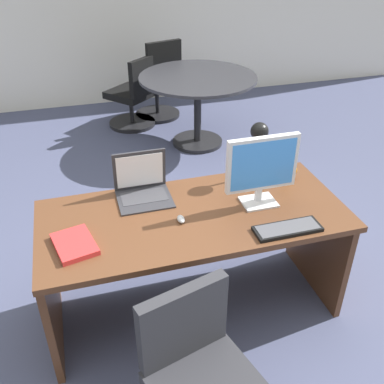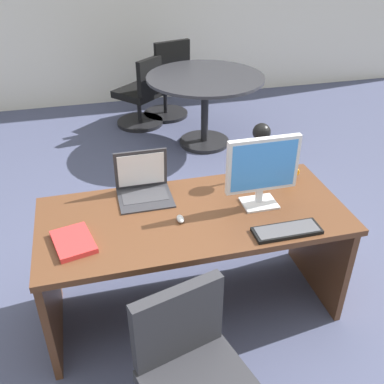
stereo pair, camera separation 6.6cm
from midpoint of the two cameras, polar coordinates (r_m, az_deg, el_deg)
ground at (r=4.14m, az=-4.55°, el=0.30°), size 12.00×12.00×0.00m
desk at (r=2.66m, az=0.66°, el=-5.92°), size 1.74×0.77×0.74m
monitor at (r=2.49m, az=9.85°, el=3.12°), size 0.42×0.16×0.42m
laptop at (r=2.65m, az=-5.67°, el=1.34°), size 0.32×0.28×0.27m
keyboard at (r=2.41m, az=12.93°, el=-4.89°), size 0.37×0.13×0.02m
mouse at (r=2.43m, az=-0.75°, el=-3.50°), size 0.04×0.07×0.03m
desk_lamp at (r=2.73m, az=9.55°, el=6.71°), size 0.12×0.14×0.38m
book at (r=2.34m, az=-14.31°, el=-6.27°), size 0.24×0.29×0.03m
coffee_mug at (r=2.86m, az=13.23°, el=2.29°), size 0.11×0.08×0.10m
meeting_table at (r=4.77m, az=2.10°, el=12.63°), size 1.23×1.23×0.77m
meeting_chair_near at (r=5.37m, az=-6.10°, el=11.96°), size 0.65×0.66×0.84m
meeting_chair_far at (r=5.56m, az=-2.87°, el=13.47°), size 0.57×0.58×0.97m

